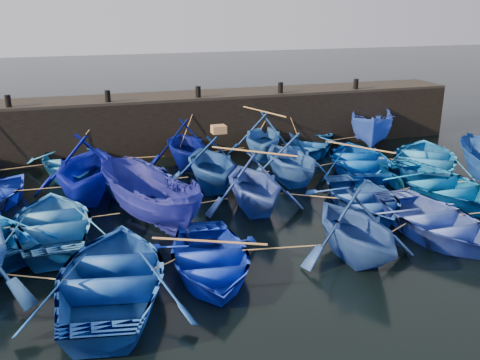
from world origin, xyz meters
name	(u,v)px	position (x,y,z in m)	size (l,w,h in m)	color
ground	(271,233)	(0.00, 0.00, 0.00)	(120.00, 120.00, 0.00)	black
quay_wall	(195,123)	(0.00, 10.50, 1.25)	(26.00, 2.50, 2.50)	black
quay_top	(194,95)	(0.00, 10.50, 2.56)	(26.00, 2.50, 0.12)	black
bollard_0	(8,101)	(-8.00, 9.60, 2.87)	(0.24, 0.24, 0.50)	black
bollard_1	(108,96)	(-4.00, 9.60, 2.87)	(0.24, 0.24, 0.50)	black
bollard_2	(198,92)	(0.00, 9.60, 2.87)	(0.24, 0.24, 0.50)	black
bollard_3	(281,88)	(4.00, 9.60, 2.87)	(0.24, 0.24, 0.50)	black
bollard_4	(356,84)	(8.00, 9.60, 2.87)	(0.24, 0.24, 0.50)	black
boat_1	(73,162)	(-5.70, 7.85, 0.55)	(3.77, 5.27, 1.09)	#145A9D
boat_2	(185,144)	(-1.08, 7.60, 1.03)	(3.36, 3.90, 2.05)	#000971
boat_3	(263,135)	(2.55, 7.90, 1.05)	(3.45, 4.00, 2.11)	#1B4EA4
boat_4	(308,145)	(4.76, 7.87, 0.46)	(3.15, 4.40, 0.91)	navy
boat_5	(372,126)	(8.24, 8.21, 1.01)	(1.97, 5.23, 2.02)	blue
boat_7	(87,166)	(-5.19, 4.75, 1.24)	(4.07, 4.72, 2.49)	#040C91
boat_8	(138,182)	(-3.46, 4.53, 0.54)	(3.74, 5.23, 1.08)	#213ABB
boat_9	(211,162)	(-0.71, 4.52, 1.07)	(3.51, 4.07, 2.14)	navy
boat_10	(291,157)	(2.41, 4.28, 1.05)	(3.43, 3.98, 2.09)	#214EA3
boat_11	(360,160)	(5.64, 4.68, 0.53)	(3.63, 5.07, 1.05)	#003693
boat_12	(426,158)	(8.30, 3.96, 0.57)	(3.93, 5.49, 1.14)	#0F5EB1
boat_14	(53,223)	(-6.33, 1.57, 0.51)	(3.52, 4.93, 1.02)	#1F5EAE
boat_15	(149,199)	(-3.47, 1.64, 0.92)	(1.80, 4.77, 1.85)	navy
boat_16	(254,182)	(0.07, 1.91, 1.03)	(3.38, 3.92, 2.06)	#223E92
boat_17	(363,198)	(3.61, 0.82, 0.46)	(3.20, 4.48, 0.93)	navy
boat_18	(436,184)	(6.70, 1.09, 0.55)	(3.81, 5.32, 1.10)	#075DB6
boat_21	(114,275)	(-4.87, -2.32, 0.56)	(3.87, 5.40, 1.12)	navy
boat_22	(209,258)	(-2.43, -1.94, 0.45)	(3.14, 4.38, 0.91)	#0922BE
boat_23	(356,226)	(1.58, -2.28, 0.99)	(3.26, 3.78, 1.99)	navy
boat_24	(434,220)	(4.65, -1.60, 0.50)	(3.44, 4.81, 1.00)	#304AB8
wooden_crate	(219,129)	(-0.41, 4.52, 2.29)	(0.52, 0.46, 0.29)	olive
mooring_ropes	(228,162)	(0.03, 4.87, 0.88)	(18.26, 11.86, 2.10)	tan
loose_oars	(279,154)	(1.46, 3.13, 1.56)	(10.32, 11.92, 1.26)	#99724C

